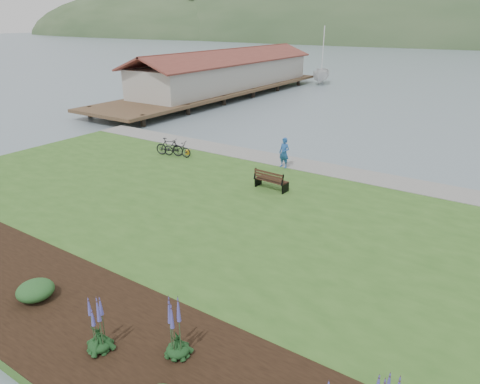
% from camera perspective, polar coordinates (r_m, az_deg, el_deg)
% --- Properties ---
extents(ground, '(600.00, 600.00, 0.00)m').
position_cam_1_polar(ground, '(20.82, -0.38, -2.29)').
color(ground, slate).
rests_on(ground, ground).
extents(lawn, '(34.00, 20.00, 0.40)m').
position_cam_1_polar(lawn, '(19.27, -3.70, -3.78)').
color(lawn, '#335F21').
rests_on(lawn, ground).
extents(shoreline_path, '(34.00, 2.20, 0.03)m').
position_cam_1_polar(shoreline_path, '(26.30, 8.04, 3.71)').
color(shoreline_path, gray).
rests_on(shoreline_path, lawn).
extents(garden_bed, '(24.00, 4.40, 0.04)m').
position_cam_1_polar(garden_bed, '(12.62, -14.80, -19.04)').
color(garden_bed, black).
rests_on(garden_bed, lawn).
extents(pier_pavilion, '(8.00, 36.00, 5.40)m').
position_cam_1_polar(pier_pavilion, '(53.33, -1.80, 15.58)').
color(pier_pavilion, '#4C3826').
rests_on(pier_pavilion, ground).
extents(park_bench, '(1.78, 0.82, 1.07)m').
position_cam_1_polar(park_bench, '(21.99, 4.08, 1.63)').
color(park_bench, black).
rests_on(park_bench, lawn).
extents(person, '(0.82, 0.61, 2.11)m').
position_cam_1_polar(person, '(25.33, 5.93, 5.57)').
color(person, '#2253A0').
rests_on(person, lawn).
extents(bicycle_a, '(1.04, 2.03, 1.02)m').
position_cam_1_polar(bicycle_a, '(27.76, -8.37, 5.73)').
color(bicycle_a, black).
rests_on(bicycle_a, lawn).
extents(bicycle_b, '(1.03, 1.99, 1.15)m').
position_cam_1_polar(bicycle_b, '(28.01, -9.38, 5.96)').
color(bicycle_b, black).
rests_on(bicycle_b, lawn).
extents(sailboat, '(11.59, 11.71, 24.98)m').
position_cam_1_polar(sailboat, '(64.54, 10.71, 13.97)').
color(sailboat, silver).
rests_on(sailboat, ground).
extents(pannier, '(0.20, 0.29, 0.30)m').
position_cam_1_polar(pannier, '(28.19, -6.98, 5.30)').
color(pannier, '#BF8B16').
rests_on(pannier, lawn).
extents(echium_0, '(0.62, 0.62, 1.77)m').
position_cam_1_polar(echium_0, '(12.20, -18.49, -16.81)').
color(echium_0, '#123317').
rests_on(echium_0, garden_bed).
extents(echium_1, '(0.62, 0.62, 2.01)m').
position_cam_1_polar(echium_1, '(11.49, -8.49, -17.51)').
color(echium_1, '#123317').
rests_on(echium_1, garden_bed).
extents(shrub_0, '(1.14, 1.14, 0.57)m').
position_cam_1_polar(shrub_0, '(15.09, -25.62, -11.74)').
color(shrub_0, '#1E4C21').
rests_on(shrub_0, garden_bed).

